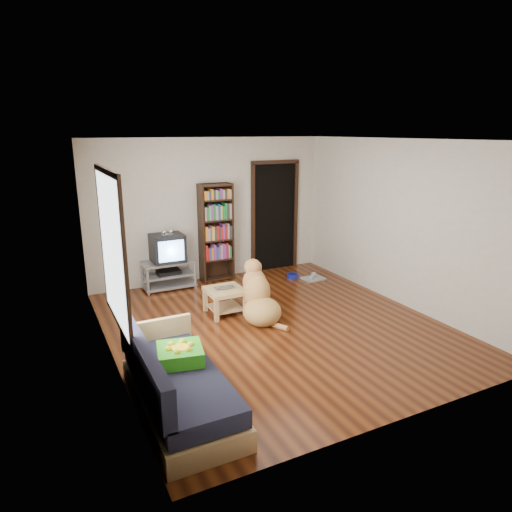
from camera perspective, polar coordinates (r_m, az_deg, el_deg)
name	(u,v)px	position (r m, az deg, el deg)	size (l,w,h in m)	color
ground	(274,325)	(6.66, 2.30, -8.65)	(5.00, 5.00, 0.00)	#5C2A0F
ceiling	(276,140)	(6.08, 2.57, 14.33)	(5.00, 5.00, 0.00)	white
wall_back	(210,210)	(8.47, -5.79, 5.74)	(4.50, 4.50, 0.00)	beige
wall_front	(410,294)	(4.31, 18.71, -4.58)	(4.50, 4.50, 0.00)	beige
wall_left	(105,257)	(5.55, -18.39, -0.16)	(5.00, 5.00, 0.00)	beige
wall_right	(400,223)	(7.57, 17.57, 3.93)	(5.00, 5.00, 0.00)	beige
green_cushion	(180,354)	(4.86, -9.48, -11.99)	(0.45, 0.45, 0.15)	green
laptop	(226,289)	(6.90, -3.83, -4.09)	(0.31, 0.20, 0.02)	silver
dog_bowl	(293,276)	(8.72, 4.61, -2.49)	(0.22, 0.22, 0.08)	navy
grey_rag	(313,279)	(8.68, 7.15, -2.82)	(0.40, 0.32, 0.03)	gray
window	(112,250)	(5.02, -17.54, 0.69)	(0.03, 1.46, 1.70)	white
doorway	(275,214)	(9.04, 2.34, 5.26)	(1.03, 0.05, 2.19)	black
tv_stand	(169,274)	(8.21, -10.85, -2.18)	(0.90, 0.45, 0.50)	#99999E
crt_tv	(167,247)	(8.10, -11.06, 1.06)	(0.55, 0.52, 0.58)	black
bookshelf	(216,227)	(8.40, -5.03, 3.60)	(0.60, 0.30, 1.80)	black
sofa	(176,387)	(4.76, -10.03, -15.87)	(0.80, 1.80, 0.80)	tan
coffee_table	(225,296)	(6.97, -3.91, -5.04)	(0.55, 0.55, 0.40)	tan
dog	(258,298)	(6.75, 0.31, -5.28)	(0.62, 1.10, 0.90)	tan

